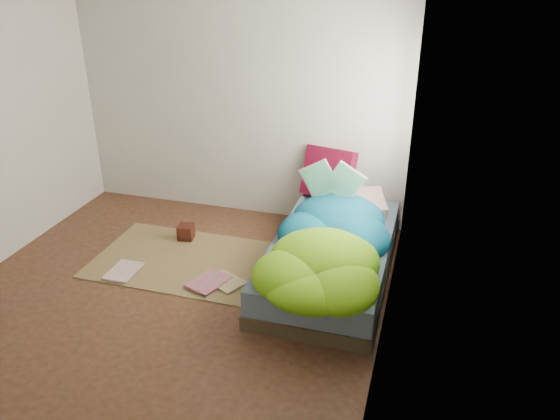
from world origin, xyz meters
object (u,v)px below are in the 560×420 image
object	(u,v)px
open_book	(332,171)
floor_book_b	(198,277)
bed	(331,257)
floor_book_a	(112,269)
wooden_box	(186,232)
pillow_magenta	(329,173)

from	to	relation	value
open_book	floor_book_b	world-z (taller)	open_book
bed	floor_book_a	xyz separation A→B (m)	(-1.89, -0.53, -0.14)
open_book	floor_book_a	distance (m)	2.17
floor_book_a	floor_book_b	bearing A→B (deg)	6.14
wooden_box	floor_book_b	size ratio (longest dim) A/B	0.42
bed	pillow_magenta	size ratio (longest dim) A/B	3.99
open_book	floor_book_a	world-z (taller)	open_book
wooden_box	floor_book_a	xyz separation A→B (m)	(-0.38, -0.74, -0.06)
bed	wooden_box	bearing A→B (deg)	171.98
bed	open_book	xyz separation A→B (m)	(-0.10, 0.38, 0.66)
pillow_magenta	floor_book_b	xyz separation A→B (m)	(-0.86, -1.34, -0.56)
floor_book_a	wooden_box	bearing A→B (deg)	62.47
floor_book_a	floor_book_b	size ratio (longest dim) A/B	0.97
wooden_box	floor_book_a	world-z (taller)	wooden_box
wooden_box	floor_book_a	size ratio (longest dim) A/B	0.43
bed	pillow_magenta	bearing A→B (deg)	104.25
wooden_box	pillow_magenta	bearing A→B (deg)	28.32
bed	wooden_box	size ratio (longest dim) A/B	13.72
bed	pillow_magenta	world-z (taller)	pillow_magenta
wooden_box	bed	bearing A→B (deg)	-8.02
pillow_magenta	open_book	bearing A→B (deg)	-61.35
open_book	wooden_box	bearing A→B (deg)	-172.47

